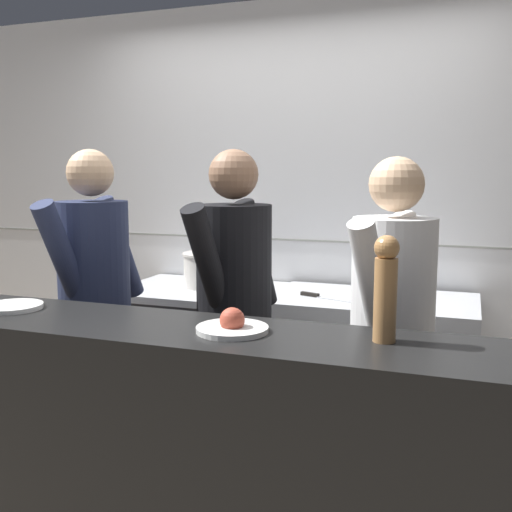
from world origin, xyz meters
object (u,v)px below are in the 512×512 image
Objects in this scene: plated_dish_main at (12,307)px; chef_line at (391,338)px; plated_dish_appetiser at (232,326)px; oven_range at (201,359)px; pepper_mill at (386,286)px; chef_head_cook at (95,304)px; stock_pot at (208,269)px; chefs_knife at (325,297)px; chef_sous at (234,314)px.

chef_line reaches higher than plated_dish_main.
oven_range is at bearing 119.02° from plated_dish_appetiser.
plated_dish_main is 0.69× the size of pepper_mill.
plated_dish_main is 0.14× the size of chef_head_cook.
chef_head_cook reaches higher than oven_range.
stock_pot reaches higher than oven_range.
chefs_knife is (0.79, -0.10, 0.46)m from oven_range.
chef_line is at bearing -58.19° from chefs_knife.
chef_line reaches higher than oven_range.
stock_pot is at bearing 131.37° from pepper_mill.
chef_line is at bearing -35.83° from stock_pot.
oven_range is 0.55m from stock_pot.
oven_range is at bearing 84.04° from plated_dish_main.
pepper_mill reaches higher than plated_dish_appetiser.
plated_dish_appetiser is (0.78, -1.41, 0.62)m from oven_range.
chef_line is at bearing -33.47° from oven_range.
plated_dish_main is at bearing -178.61° from pepper_mill.
oven_range is at bearing 172.72° from chefs_knife.
pepper_mill is at bearing 6.34° from plated_dish_appetiser.
plated_dish_main is at bearing -125.85° from chef_sous.
chef_line is (-0.04, 0.54, -0.31)m from pepper_mill.
plated_dish_appetiser is 0.76m from chef_line.
plated_dish_appetiser is at bearing -27.66° from chef_head_cook.
stock_pot is 0.19× the size of chef_line.
chef_sous is 1.02× the size of chef_line.
plated_dish_appetiser is at bearing -62.87° from stock_pot.
oven_range is 2.02m from pepper_mill.
pepper_mill reaches higher than plated_dish_main.
plated_dish_main is 0.14× the size of chef_line.
pepper_mill is (0.48, -1.25, 0.32)m from chefs_knife.
plated_dish_main is 0.93m from plated_dish_appetiser.
chef_sous is at bearing -54.83° from oven_range.
chefs_knife is 0.84m from chef_line.
oven_range is at bearing 133.19° from pepper_mill.
chef_head_cook is (-0.98, -0.69, 0.03)m from chefs_knife.
chefs_knife is 1.50× the size of plated_dish_appetiser.
stock_pot reaches higher than chefs_knife.
stock_pot is 1.48m from chef_line.
chefs_knife is at bearing 137.61° from chef_line.
oven_range is 1.55m from chef_line.
stock_pot is at bearing 80.11° from chef_head_cook.
chefs_knife is at bearing -7.28° from oven_range.
plated_dish_appetiser is at bearing -60.98° from oven_range.
chef_line is (1.23, -0.81, 0.47)m from oven_range.
chef_line is (0.44, -0.71, 0.01)m from chefs_knife.
pepper_mill reaches higher than stock_pot.
stock_pot is 0.86× the size of chefs_knife.
pepper_mill is at bearing -16.25° from chef_head_cook.
chefs_knife is at bearing 89.68° from plated_dish_appetiser.
pepper_mill is 1.59m from chef_head_cook.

